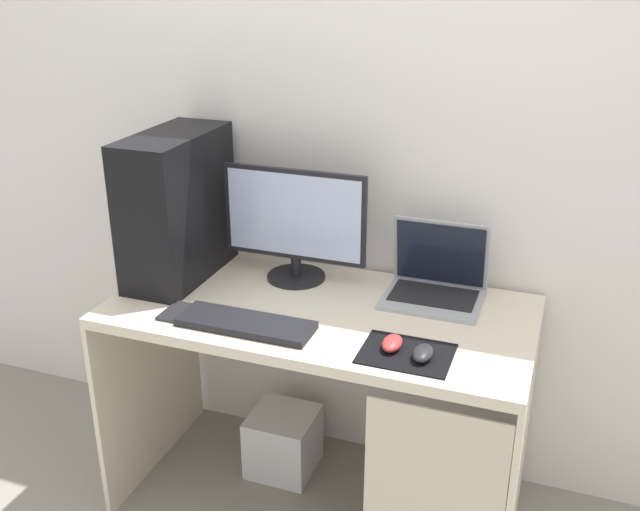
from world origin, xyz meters
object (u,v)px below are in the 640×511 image
keyboard (246,324)px  subwoofer (283,441)px  mouse_left (392,343)px  monitor (295,224)px  mouse_right (423,353)px  laptop (435,283)px  pc_tower (177,206)px  cell_phone (176,312)px

keyboard → subwoofer: keyboard is taller
mouse_left → subwoofer: mouse_left is taller
monitor → mouse_left: monitor is taller
keyboard → mouse_left: size_ratio=4.38×
mouse_right → mouse_left: bearing=165.3°
monitor → laptop: (0.49, 0.03, -0.15)m
pc_tower → monitor: 0.41m
pc_tower → keyboard: pc_tower is taller
mouse_right → laptop: bearing=97.3°
monitor → laptop: size_ratio=1.59×
pc_tower → mouse_left: pc_tower is taller
laptop → mouse_right: bearing=-82.7°
mouse_left → cell_phone: bearing=-179.0°
keyboard → pc_tower: bearing=143.7°
laptop → cell_phone: size_ratio=2.44×
monitor → mouse_left: 0.60m
pc_tower → monitor: (0.39, 0.10, -0.05)m
monitor → laptop: monitor is taller
cell_phone → mouse_left: bearing=1.0°
monitor → mouse_left: size_ratio=5.26×
monitor → mouse_right: size_ratio=5.26×
laptop → cell_phone: (-0.74, -0.40, -0.05)m
pc_tower → subwoofer: pc_tower is taller
pc_tower → cell_phone: 0.39m
monitor → subwoofer: monitor is taller
monitor → cell_phone: bearing=-124.8°
laptop → mouse_right: laptop is taller
mouse_right → subwoofer: (-0.57, 0.33, -0.68)m
monitor → keyboard: monitor is taller
cell_phone → subwoofer: (0.22, 0.32, -0.66)m
laptop → mouse_left: (-0.04, -0.39, -0.03)m
laptop → cell_phone: laptop is taller
keyboard → mouse_left: mouse_left is taller
pc_tower → monitor: bearing=14.2°
mouse_right → keyboard: bearing=179.5°
mouse_left → mouse_right: 0.10m
monitor → mouse_right: bearing=-35.6°
pc_tower → subwoofer: size_ratio=2.12×
keyboard → mouse_left: bearing=2.5°
keyboard → mouse_right: (0.55, -0.01, 0.01)m
pc_tower → laptop: 0.91m
pc_tower → subwoofer: bearing=6.8°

